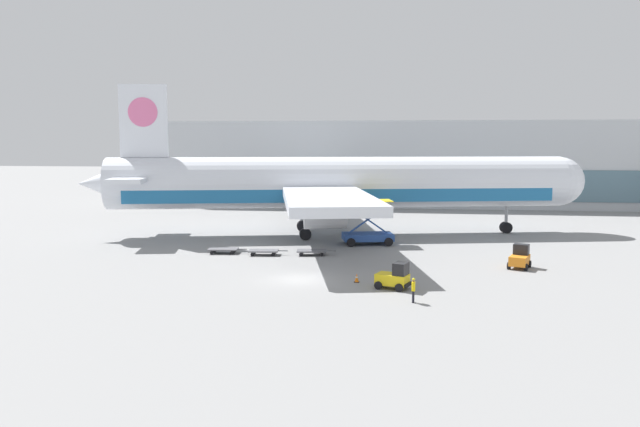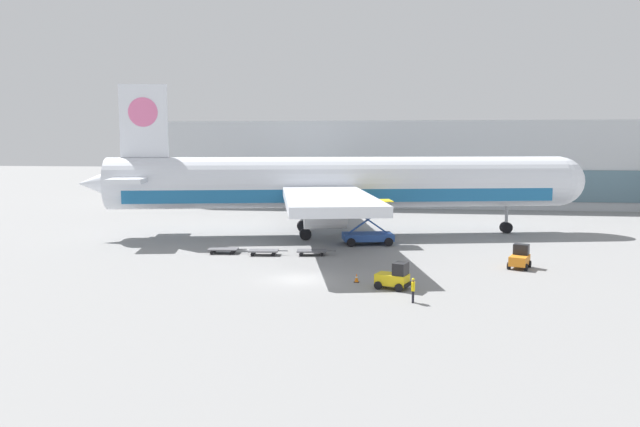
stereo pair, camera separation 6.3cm
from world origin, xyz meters
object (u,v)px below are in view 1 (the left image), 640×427
airplane_main (333,185)px  baggage_tug_foreground (520,258)px  baggage_dolly_second (264,251)px  baggage_dolly_third (312,251)px  traffic_cone_near (357,278)px  ground_crew_near (413,288)px  baggage_dolly_lead (223,249)px  baggage_tug_mid (395,277)px  scissor_lift_loader (368,227)px

airplane_main → baggage_tug_foreground: airplane_main is taller
baggage_dolly_second → airplane_main: bearing=63.2°
airplane_main → baggage_dolly_second: airplane_main is taller
baggage_dolly_third → traffic_cone_near: bearing=-70.9°
baggage_dolly_second → baggage_dolly_third: (4.56, 0.57, 0.00)m
ground_crew_near → baggage_dolly_lead: bearing=-124.6°
airplane_main → ground_crew_near: bearing=-85.6°
baggage_tug_mid → baggage_dolly_third: 14.93m
baggage_dolly_second → ground_crew_near: ground_crew_near is taller
baggage_tug_foreground → baggage_tug_mid: bearing=151.5°
baggage_dolly_lead → baggage_dolly_second: (4.07, -0.36, 0.00)m
ground_crew_near → traffic_cone_near: size_ratio=2.43×
baggage_dolly_second → traffic_cone_near: size_ratio=5.40×
baggage_tug_foreground → baggage_dolly_second: bearing=103.4°
airplane_main → baggage_dolly_lead: airplane_main is taller
baggage_tug_foreground → baggage_dolly_third: baggage_tug_foreground is taller
airplane_main → baggage_dolly_second: size_ratio=15.24×
scissor_lift_loader → baggage_tug_foreground: size_ratio=2.06×
ground_crew_near → baggage_dolly_second: bearing=-131.3°
baggage_tug_foreground → baggage_dolly_lead: (-27.16, 3.31, -0.49)m
baggage_dolly_lead → baggage_dolly_second: size_ratio=1.00×
scissor_lift_loader → ground_crew_near: (4.44, -23.46, -0.83)m
traffic_cone_near → baggage_tug_mid: bearing=-31.0°
baggage_tug_mid → traffic_cone_near: baggage_tug_mid is taller
scissor_lift_loader → airplane_main: bearing=114.5°
airplane_main → traffic_cone_near: size_ratio=82.28×
scissor_lift_loader → baggage_dolly_third: 8.73m
baggage_tug_mid → baggage_dolly_third: bearing=142.4°
scissor_lift_loader → traffic_cone_near: size_ratio=8.21×
airplane_main → baggage_tug_mid: 27.01m
scissor_lift_loader → traffic_cone_near: 17.99m
airplane_main → baggage_dolly_third: bearing=-104.8°
baggage_tug_foreground → baggage_dolly_second: size_ratio=0.74×
scissor_lift_loader → baggage_dolly_second: bearing=-153.3°
scissor_lift_loader → baggage_tug_foreground: scissor_lift_loader is taller
scissor_lift_loader → traffic_cone_near: bearing=-101.7°
airplane_main → baggage_dolly_second: bearing=-123.1°
airplane_main → baggage_tug_foreground: 24.85m
scissor_lift_loader → baggage_tug_mid: size_ratio=2.07×
baggage_dolly_second → ground_crew_near: bearing=-54.8°
baggage_tug_foreground → ground_crew_near: size_ratio=1.64×
ground_crew_near → traffic_cone_near: ground_crew_near is taller
baggage_dolly_lead → baggage_dolly_second: 4.09m
airplane_main → baggage_dolly_third: (-0.54, -12.88, -5.45)m
traffic_cone_near → airplane_main: bearing=100.9°
airplane_main → baggage_dolly_lead: 16.88m
baggage_tug_mid → traffic_cone_near: bearing=168.9°
baggage_tug_mid → baggage_dolly_third: (-8.02, 12.59, -0.49)m
baggage_dolly_lead → baggage_dolly_third: size_ratio=1.00×
scissor_lift_loader → baggage_dolly_lead: size_ratio=1.52×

